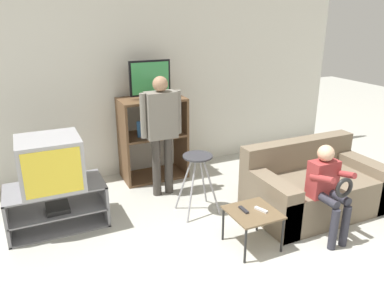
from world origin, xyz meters
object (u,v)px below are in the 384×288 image
folding_stool (198,167)px  couch (313,188)px  remote_control_black (244,210)px  media_shelf (153,138)px  snack_table (253,215)px  television_flat (150,80)px  tv_stand (57,206)px  remote_control_white (261,210)px  person_seated_child (328,185)px  person_standing_adult (161,126)px  television_main (50,163)px

folding_stool → couch: couch is taller
remote_control_black → media_shelf: bearing=97.5°
snack_table → television_flat: bearing=99.5°
tv_stand → remote_control_white: size_ratio=7.21×
tv_stand → remote_control_white: (1.82, -1.25, 0.17)m
media_shelf → snack_table: (0.33, -2.05, -0.24)m
tv_stand → television_flat: television_flat is taller
tv_stand → media_shelf: (1.41, 0.82, 0.35)m
couch → person_seated_child: size_ratio=1.57×
remote_control_black → remote_control_white: size_ratio=1.00×
folding_stool → person_standing_adult: bearing=108.2°
television_main → folding_stool: television_main is taller
remote_control_black → tv_stand: bearing=145.0°
remote_control_white → person_seated_child: person_seated_child is taller
folding_stool → person_seated_child: bearing=-46.3°
media_shelf → person_seated_child: bearing=-63.3°
tv_stand → media_shelf: bearing=30.2°
television_main → couch: (2.83, -0.87, -0.48)m
tv_stand → person_standing_adult: (1.33, 0.25, 0.69)m
snack_table → television_main: bearing=145.3°
media_shelf → remote_control_white: size_ratio=8.03×
television_main → remote_control_black: bearing=-34.7°
remote_control_black → couch: bearing=14.4°
television_main → television_flat: 1.75m
television_flat → person_standing_adult: bearing=-96.2°
snack_table → folding_stool: bearing=103.1°
remote_control_white → couch: size_ratio=0.09×
media_shelf → couch: (1.41, -1.70, -0.31)m
remote_control_black → person_standing_adult: (-0.33, 1.43, 0.53)m
media_shelf → person_seated_child: media_shelf is taller
folding_stool → snack_table: folding_stool is taller
television_main → person_standing_adult: bearing=11.2°
tv_stand → person_seated_child: person_seated_child is taller
media_shelf → television_flat: 0.81m
remote_control_white → person_seated_child: size_ratio=0.14×
media_shelf → remote_control_white: (0.41, -2.06, -0.19)m
person_standing_adult → person_seated_child: person_standing_adult is taller
couch → person_standing_adult: 1.98m
remote_control_black → folding_stool: bearing=99.0°
remote_control_white → television_flat: bearing=81.8°
snack_table → person_seated_child: person_seated_child is taller
television_main → person_seated_child: 2.89m
media_shelf → television_main: bearing=-149.5°
television_main → person_seated_child: (2.53, -1.38, -0.16)m
media_shelf → couch: media_shelf is taller
folding_stool → couch: 1.41m
person_seated_child → couch: bearing=59.8°
media_shelf → television_flat: bearing=-151.5°
media_shelf → remote_control_white: 2.11m
folding_stool → remote_control_black: 0.83m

